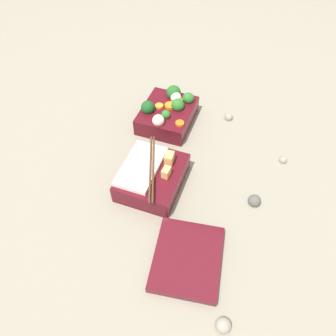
# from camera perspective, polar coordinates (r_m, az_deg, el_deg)

# --- Properties ---
(ground_plane) EXTENTS (3.00, 3.00, 0.00)m
(ground_plane) POSITION_cam_1_polar(r_m,az_deg,el_deg) (0.93, -1.26, 3.92)
(ground_plane) COLOR gray
(bento_tray_vegetable) EXTENTS (0.17, 0.14, 0.08)m
(bento_tray_vegetable) POSITION_cam_1_polar(r_m,az_deg,el_deg) (0.98, -0.03, 9.60)
(bento_tray_vegetable) COLOR #510F19
(bento_tray_vegetable) RESTS_ON ground_plane
(bento_tray_rice) EXTENTS (0.20, 0.14, 0.08)m
(bento_tray_rice) POSITION_cam_1_polar(r_m,az_deg,el_deg) (0.82, -2.91, -1.39)
(bento_tray_rice) COLOR #510F19
(bento_tray_rice) RESTS_ON ground_plane
(bento_lid) EXTENTS (0.19, 0.16, 0.02)m
(bento_lid) POSITION_cam_1_polar(r_m,az_deg,el_deg) (0.72, 3.38, -15.45)
(bento_lid) COLOR #510F19
(bento_lid) RESTS_ON ground_plane
(pebble_0) EXTENTS (0.02, 0.02, 0.02)m
(pebble_0) POSITION_cam_1_polar(r_m,az_deg,el_deg) (0.94, 19.41, 1.33)
(pebble_0) COLOR gray
(pebble_0) RESTS_ON ground_plane
(pebble_1) EXTENTS (0.03, 0.03, 0.03)m
(pebble_1) POSITION_cam_1_polar(r_m,az_deg,el_deg) (1.02, 10.50, 8.70)
(pebble_1) COLOR gray
(pebble_1) RESTS_ON ground_plane
(pebble_2) EXTENTS (0.03, 0.03, 0.03)m
(pebble_2) POSITION_cam_1_polar(r_m,az_deg,el_deg) (0.83, 14.81, -5.56)
(pebble_2) COLOR #595651
(pebble_2) RESTS_ON ground_plane
(pebble_3) EXTENTS (0.03, 0.03, 0.03)m
(pebble_3) POSITION_cam_1_polar(r_m,az_deg,el_deg) (0.69, 9.61, -25.39)
(pebble_3) COLOR gray
(pebble_3) RESTS_ON ground_plane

